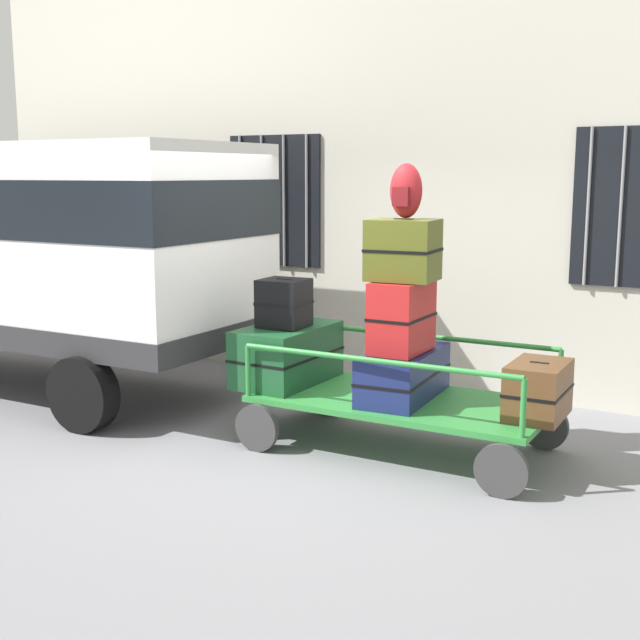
{
  "coord_description": "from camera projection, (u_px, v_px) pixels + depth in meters",
  "views": [
    {
      "loc": [
        3.39,
        -5.93,
        2.32
      ],
      "look_at": [
        -0.08,
        0.32,
        1.05
      ],
      "focal_mm": 46.7,
      "sensor_mm": 36.0,
      "label": 1
    }
  ],
  "objects": [
    {
      "name": "building_wall",
      "position": [
        426.0,
        156.0,
        8.85
      ],
      "size": [
        12.0,
        0.38,
        5.0
      ],
      "color": "beige",
      "rests_on": "ground"
    },
    {
      "name": "backpack",
      "position": [
        406.0,
        191.0,
        6.69
      ],
      "size": [
        0.27,
        0.22,
        0.44
      ],
      "color": "maroon",
      "rests_on": "suitcase_midleft_top"
    },
    {
      "name": "ground_plane",
      "position": [
        310.0,
        447.0,
        7.13
      ],
      "size": [
        40.0,
        40.0,
        0.0
      ],
      "primitive_type": "plane",
      "color": "gray"
    },
    {
      "name": "suitcase_midleft_bottom",
      "position": [
        404.0,
        374.0,
        6.98
      ],
      "size": [
        0.55,
        1.09,
        0.41
      ],
      "color": "navy",
      "rests_on": "luggage_cart"
    },
    {
      "name": "van",
      "position": [
        36.0,
        240.0,
        8.89
      ],
      "size": [
        4.93,
        2.1,
        2.61
      ],
      "color": "white",
      "rests_on": "ground"
    },
    {
      "name": "suitcase_left_middle",
      "position": [
        284.0,
        303.0,
        7.37
      ],
      "size": [
        0.42,
        0.4,
        0.43
      ],
      "color": "black",
      "rests_on": "suitcase_left_bottom"
    },
    {
      "name": "cart_railing",
      "position": [
        402.0,
        355.0,
        6.92
      ],
      "size": [
        2.4,
        1.15,
        0.46
      ],
      "color": "#2D8438",
      "rests_on": "luggage_cart"
    },
    {
      "name": "suitcase_left_bottom",
      "position": [
        287.0,
        354.0,
        7.5
      ],
      "size": [
        0.63,
        1.06,
        0.52
      ],
      "color": "#194C28",
      "rests_on": "luggage_cart"
    },
    {
      "name": "suitcase_midleft_middle",
      "position": [
        402.0,
        317.0,
        6.83
      ],
      "size": [
        0.39,
        0.6,
        0.6
      ],
      "color": "#B21E1E",
      "rests_on": "suitcase_midleft_bottom"
    },
    {
      "name": "luggage_cart",
      "position": [
        401.0,
        407.0,
        6.99
      ],
      "size": [
        2.51,
        1.29,
        0.45
      ],
      "color": "#2D8438",
      "rests_on": "ground"
    },
    {
      "name": "suitcase_center_bottom",
      "position": [
        538.0,
        390.0,
        6.41
      ],
      "size": [
        0.42,
        0.63,
        0.44
      ],
      "color": "brown",
      "rests_on": "luggage_cart"
    },
    {
      "name": "suitcase_midleft_top",
      "position": [
        403.0,
        250.0,
        6.74
      ],
      "size": [
        0.58,
        0.49,
        0.5
      ],
      "color": "#4C5119",
      "rests_on": "suitcase_midleft_middle"
    }
  ]
}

